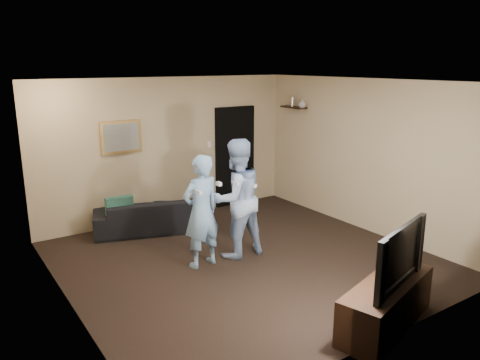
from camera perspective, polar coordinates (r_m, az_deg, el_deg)
ground at (r=7.04m, az=0.65°, el=-9.73°), size 5.00×5.00×0.00m
ceiling at (r=6.44m, az=0.71°, el=11.91°), size 5.00×5.00×0.04m
wall_back at (r=8.75m, az=-8.70°, el=3.79°), size 5.00×0.04×2.60m
wall_front at (r=4.86m, az=17.76°, el=-5.17°), size 5.00×0.04×2.60m
wall_left at (r=5.64m, az=-20.74°, el=-2.78°), size 0.04×5.00×2.60m
wall_right at (r=8.27m, az=15.09°, el=2.86°), size 0.04×5.00×2.60m
sofa at (r=8.26m, az=-10.60°, el=-4.17°), size 2.12×1.36×0.58m
throw_pillow at (r=8.00m, az=-14.47°, el=-3.54°), size 0.45×0.18×0.44m
painting_frame at (r=8.34m, az=-14.31°, el=5.09°), size 0.72×0.05×0.57m
painting_canvas at (r=8.31m, az=-14.24°, el=5.07°), size 0.62×0.01×0.47m
doorway at (r=9.48m, az=-0.62°, el=2.90°), size 0.90×0.06×2.00m
light_switch at (r=9.12m, az=-3.80°, el=4.34°), size 0.08×0.02×0.12m
wall_shelf at (r=9.37m, az=6.53°, el=8.80°), size 0.20×0.60×0.03m
shelf_vase at (r=9.17m, az=7.59°, el=9.22°), size 0.18×0.18×0.15m
shelf_figurine at (r=9.38m, az=6.41°, el=9.45°), size 0.06×0.06×0.18m
tv_console at (r=5.58m, az=17.39°, el=-14.33°), size 1.57×0.88×0.54m
television at (r=5.33m, az=17.87°, el=-8.57°), size 1.17×0.47×0.68m
wii_player_left at (r=6.62m, az=-4.74°, el=-3.83°), size 0.64×0.52×1.63m
wii_player_right at (r=6.93m, az=-0.47°, el=-2.26°), size 0.88×0.69×1.79m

